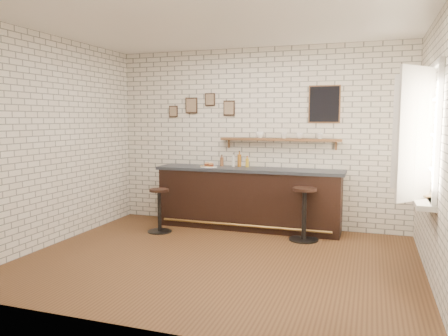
{
  "coord_description": "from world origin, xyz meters",
  "views": [
    {
      "loc": [
        1.83,
        -5.19,
        1.82
      ],
      "look_at": [
        -0.23,
        0.9,
        1.09
      ],
      "focal_mm": 35.0,
      "sensor_mm": 36.0,
      "label": 1
    }
  ],
  "objects_px": {
    "sandwich_plate": "(209,167)",
    "ciabatta_sandwich": "(209,165)",
    "shelf_cup_a": "(260,135)",
    "bitters_bottle_white": "(233,161)",
    "bar_stool_left": "(159,209)",
    "shelf_cup_c": "(300,136)",
    "bitters_bottle_brown": "(222,161)",
    "bar_counter": "(248,198)",
    "condiment_bottle_yellow": "(247,162)",
    "shelf_cup_d": "(320,136)",
    "bitters_bottle_amber": "(239,160)",
    "bar_stool_right": "(304,212)",
    "book_upper": "(420,195)",
    "book_lower": "(420,196)",
    "shelf_cup_b": "(284,136)"
  },
  "relations": [
    {
      "from": "bitters_bottle_brown",
      "to": "condiment_bottle_yellow",
      "type": "distance_m",
      "value": 0.45
    },
    {
      "from": "bitters_bottle_amber",
      "to": "shelf_cup_a",
      "type": "height_order",
      "value": "shelf_cup_a"
    },
    {
      "from": "bitters_bottle_white",
      "to": "bar_stool_right",
      "type": "height_order",
      "value": "bitters_bottle_white"
    },
    {
      "from": "bitters_bottle_amber",
      "to": "bar_counter",
      "type": "bearing_deg",
      "value": -35.9
    },
    {
      "from": "bar_counter",
      "to": "bitters_bottle_amber",
      "type": "relative_size",
      "value": 11.52
    },
    {
      "from": "bar_counter",
      "to": "shelf_cup_c",
      "type": "distance_m",
      "value": 1.33
    },
    {
      "from": "condiment_bottle_yellow",
      "to": "bar_stool_right",
      "type": "distance_m",
      "value": 1.37
    },
    {
      "from": "sandwich_plate",
      "to": "ciabatta_sandwich",
      "type": "bearing_deg",
      "value": 0.0
    },
    {
      "from": "shelf_cup_a",
      "to": "sandwich_plate",
      "type": "bearing_deg",
      "value": -169.15
    },
    {
      "from": "bar_counter",
      "to": "bar_stool_right",
      "type": "distance_m",
      "value": 1.08
    },
    {
      "from": "shelf_cup_b",
      "to": "bitters_bottle_white",
      "type": "bearing_deg",
      "value": 140.01
    },
    {
      "from": "bitters_bottle_white",
      "to": "bar_stool_right",
      "type": "bearing_deg",
      "value": -24.36
    },
    {
      "from": "shelf_cup_a",
      "to": "shelf_cup_d",
      "type": "relative_size",
      "value": 1.42
    },
    {
      "from": "bitters_bottle_amber",
      "to": "shelf_cup_a",
      "type": "xyz_separation_m",
      "value": [
        0.34,
        0.05,
        0.43
      ]
    },
    {
      "from": "bar_stool_right",
      "to": "shelf_cup_d",
      "type": "height_order",
      "value": "shelf_cup_d"
    },
    {
      "from": "condiment_bottle_yellow",
      "to": "bar_stool_left",
      "type": "relative_size",
      "value": 0.26
    },
    {
      "from": "book_upper",
      "to": "shelf_cup_a",
      "type": "bearing_deg",
      "value": 142.74
    },
    {
      "from": "shelf_cup_a",
      "to": "bitters_bottle_white",
      "type": "bearing_deg",
      "value": 179.21
    },
    {
      "from": "bitters_bottle_white",
      "to": "shelf_cup_a",
      "type": "height_order",
      "value": "shelf_cup_a"
    },
    {
      "from": "bar_counter",
      "to": "shelf_cup_d",
      "type": "height_order",
      "value": "shelf_cup_d"
    },
    {
      "from": "bitters_bottle_amber",
      "to": "shelf_cup_a",
      "type": "bearing_deg",
      "value": 8.73
    },
    {
      "from": "bitters_bottle_brown",
      "to": "bitters_bottle_white",
      "type": "xyz_separation_m",
      "value": [
        0.21,
        0.0,
        0.01
      ]
    },
    {
      "from": "sandwich_plate",
      "to": "condiment_bottle_yellow",
      "type": "relative_size",
      "value": 1.53
    },
    {
      "from": "sandwich_plate",
      "to": "bitters_bottle_white",
      "type": "height_order",
      "value": "bitters_bottle_white"
    },
    {
      "from": "bar_stool_right",
      "to": "book_lower",
      "type": "height_order",
      "value": "book_lower"
    },
    {
      "from": "bitters_bottle_brown",
      "to": "condiment_bottle_yellow",
      "type": "height_order",
      "value": "bitters_bottle_brown"
    },
    {
      "from": "shelf_cup_b",
      "to": "sandwich_plate",
      "type": "bearing_deg",
      "value": 148.94
    },
    {
      "from": "bar_counter",
      "to": "book_upper",
      "type": "height_order",
      "value": "bar_counter"
    },
    {
      "from": "bar_stool_left",
      "to": "book_upper",
      "type": "bearing_deg",
      "value": -12.49
    },
    {
      "from": "shelf_cup_c",
      "to": "condiment_bottle_yellow",
      "type": "bearing_deg",
      "value": 116.63
    },
    {
      "from": "shelf_cup_c",
      "to": "bitters_bottle_brown",
      "type": "bearing_deg",
      "value": 115.45
    },
    {
      "from": "ciabatta_sandwich",
      "to": "condiment_bottle_yellow",
      "type": "height_order",
      "value": "condiment_bottle_yellow"
    },
    {
      "from": "bitters_bottle_brown",
      "to": "shelf_cup_c",
      "type": "distance_m",
      "value": 1.4
    },
    {
      "from": "bar_stool_right",
      "to": "book_lower",
      "type": "xyz_separation_m",
      "value": [
        1.46,
        -1.07,
        0.51
      ]
    },
    {
      "from": "bitters_bottle_brown",
      "to": "shelf_cup_c",
      "type": "xyz_separation_m",
      "value": [
        1.32,
        0.05,
        0.46
      ]
    },
    {
      "from": "bar_counter",
      "to": "condiment_bottle_yellow",
      "type": "xyz_separation_m",
      "value": [
        -0.07,
        0.15,
        0.58
      ]
    },
    {
      "from": "bar_stool_right",
      "to": "bar_counter",
      "type": "bearing_deg",
      "value": 156.05
    },
    {
      "from": "bitters_bottle_white",
      "to": "bar_stool_left",
      "type": "bearing_deg",
      "value": -139.31
    },
    {
      "from": "bitters_bottle_white",
      "to": "shelf_cup_d",
      "type": "xyz_separation_m",
      "value": [
        1.43,
        0.05,
        0.44
      ]
    },
    {
      "from": "bar_counter",
      "to": "bitters_bottle_amber",
      "type": "bearing_deg",
      "value": 144.1
    },
    {
      "from": "book_upper",
      "to": "bitters_bottle_amber",
      "type": "bearing_deg",
      "value": 147.22
    },
    {
      "from": "book_upper",
      "to": "shelf_cup_d",
      "type": "bearing_deg",
      "value": 127.03
    },
    {
      "from": "ciabatta_sandwich",
      "to": "bitters_bottle_white",
      "type": "xyz_separation_m",
      "value": [
        0.36,
        0.22,
        0.05
      ]
    },
    {
      "from": "bar_counter",
      "to": "bitters_bottle_white",
      "type": "bearing_deg",
      "value": 154.34
    },
    {
      "from": "shelf_cup_b",
      "to": "book_lower",
      "type": "relative_size",
      "value": 0.46
    },
    {
      "from": "bar_counter",
      "to": "shelf_cup_d",
      "type": "distance_m",
      "value": 1.54
    },
    {
      "from": "bitters_bottle_white",
      "to": "shelf_cup_d",
      "type": "bearing_deg",
      "value": 2.09
    },
    {
      "from": "shelf_cup_c",
      "to": "bar_counter",
      "type": "bearing_deg",
      "value": 127.27
    },
    {
      "from": "shelf_cup_d",
      "to": "book_lower",
      "type": "distance_m",
      "value": 2.25
    },
    {
      "from": "bar_counter",
      "to": "bar_stool_left",
      "type": "height_order",
      "value": "bar_counter"
    }
  ]
}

